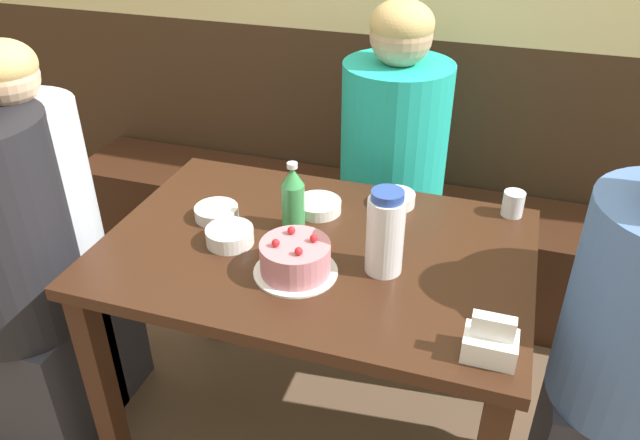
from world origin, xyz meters
The scene contains 16 objects.
ground_plane centered at (0.00, 0.00, 0.00)m, with size 12.00×12.00×0.00m, color brown.
bench_seat centered at (0.00, 0.83, 0.22)m, with size 2.65×0.38×0.43m.
dining_table centered at (0.00, 0.00, 0.62)m, with size 1.12×0.75×0.73m.
birthday_cake centered at (-0.01, -0.13, 0.77)m, with size 0.21×0.21×0.11m.
water_pitcher centered at (0.19, -0.05, 0.84)m, with size 0.09×0.09×0.22m.
soju_bottle centered at (-0.09, 0.07, 0.82)m, with size 0.06×0.06×0.20m.
napkin_holder centered at (0.47, -0.28, 0.77)m, with size 0.11×0.08×0.11m.
bowl_soup_white centered at (-0.31, 0.05, 0.75)m, with size 0.12×0.12×0.03m.
bowl_rice_small centered at (0.16, 0.28, 0.75)m, with size 0.11×0.11×0.04m.
bowl_side_dish centered at (-0.22, -0.06, 0.75)m, with size 0.13×0.13×0.04m.
bowl_sauce_shallow centered at (-0.05, 0.17, 0.75)m, with size 0.13×0.13×0.03m.
glass_water_tall centered at (0.48, 0.32, 0.76)m, with size 0.06×0.06×0.07m.
person_teal_shirt centered at (0.82, -0.01, 0.60)m, with size 0.38×0.38×1.20m.
person_pale_blue_shirt centered at (-0.82, -0.07, 0.57)m, with size 0.34×0.31×1.22m.
person_grey_tee centered at (0.07, 0.64, 0.61)m, with size 0.36×0.36×1.23m.
person_dark_striped centered at (-0.82, -0.23, 0.63)m, with size 0.37×0.37×1.27m.
Camera 1 is at (0.43, -1.30, 1.65)m, focal length 35.00 mm.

